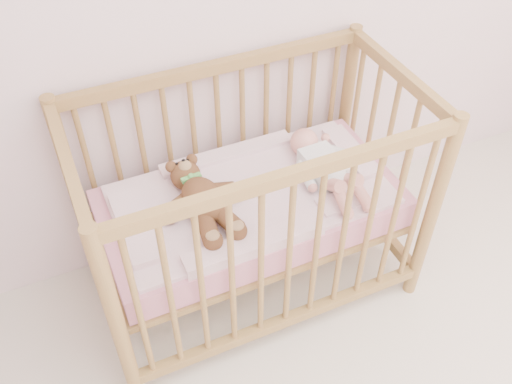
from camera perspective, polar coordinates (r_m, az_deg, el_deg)
crib at (r=2.36m, az=-0.49°, el=-1.33°), size 1.36×0.76×1.00m
mattress at (r=2.37m, az=-0.49°, el=-1.58°), size 1.22×0.62×0.13m
blanket at (r=2.32m, az=-0.50°, el=-0.29°), size 1.10×0.58×0.06m
baby at (r=2.37m, az=6.77°, el=2.90°), size 0.28×0.55×0.13m
teddy_bear at (r=2.20m, az=-5.35°, el=-0.59°), size 0.38×0.52×0.14m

